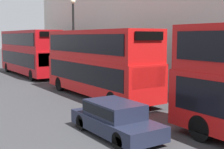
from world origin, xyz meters
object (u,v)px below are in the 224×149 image
at_px(car_hatchback, 115,118).
at_px(pedestrian, 57,68).
at_px(bus_third_in_queue, 29,51).
at_px(bus_second_in_queue, 98,61).

height_order(car_hatchback, pedestrian, pedestrian).
xyz_separation_m(bus_third_in_queue, car_hatchback, (-3.40, -20.66, -1.74)).
xyz_separation_m(bus_second_in_queue, car_hatchback, (-3.40, -7.08, -1.65)).
bearing_deg(car_hatchback, bus_third_in_queue, 80.65).
bearing_deg(bus_third_in_queue, bus_second_in_queue, -90.00).
relative_size(bus_second_in_queue, car_hatchback, 2.34).
xyz_separation_m(bus_second_in_queue, bus_third_in_queue, (-0.00, 13.58, 0.09)).
relative_size(bus_third_in_queue, car_hatchback, 2.62).
bearing_deg(bus_second_in_queue, bus_third_in_queue, 90.00).
xyz_separation_m(bus_third_in_queue, pedestrian, (2.13, -1.90, -1.62)).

